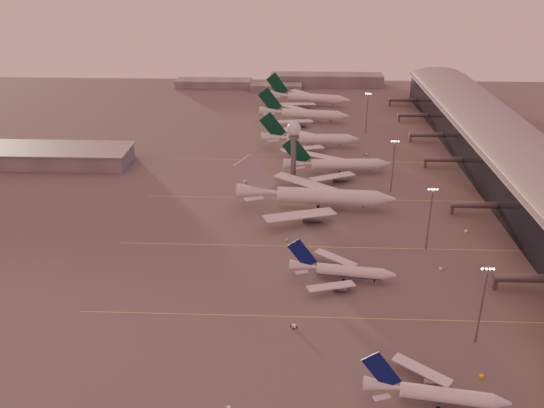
{
  "coord_description": "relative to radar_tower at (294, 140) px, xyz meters",
  "views": [
    {
      "loc": [
        5.63,
        -135.85,
        103.21
      ],
      "look_at": [
        -3.22,
        74.88,
        8.35
      ],
      "focal_mm": 38.0,
      "sensor_mm": 36.0,
      "label": 1
    }
  ],
  "objects": [
    {
      "name": "widebody_white",
      "position": [
        10.0,
        -30.35,
        -16.76
      ],
      "size": [
        68.65,
        54.86,
        24.14
      ],
      "color": "silver",
      "rests_on": "ground"
    },
    {
      "name": "mast_a",
      "position": [
        53.0,
        -120.0,
        -7.21
      ],
      "size": [
        3.6,
        0.56,
        25.0
      ],
      "color": "#585B60",
      "rests_on": "ground"
    },
    {
      "name": "gsv_tug_mid",
      "position": [
        1.24,
        -115.61,
        -20.43
      ],
      "size": [
        3.72,
        4.07,
        1.0
      ],
      "color": "white",
      "rests_on": "ground"
    },
    {
      "name": "greentail_c",
      "position": [
        6.06,
        103.08,
        -17.2
      ],
      "size": [
        58.26,
        46.74,
        21.25
      ],
      "color": "silver",
      "rests_on": "ground"
    },
    {
      "name": "mast_c",
      "position": [
        45.0,
        -10.0,
        -7.21
      ],
      "size": [
        3.6,
        0.56,
        25.0
      ],
      "color": "#585B60",
      "rests_on": "ground"
    },
    {
      "name": "greentail_b",
      "position": [
        9.19,
        52.03,
        -17.38
      ],
      "size": [
        55.7,
        44.99,
        20.23
      ],
      "color": "silver",
      "rests_on": "ground"
    },
    {
      "name": "gsv_tug_hangar",
      "position": [
        39.1,
        39.16,
        -20.48
      ],
      "size": [
        3.68,
        3.03,
        0.91
      ],
      "color": "white",
      "rests_on": "ground"
    },
    {
      "name": "gsv_catering_a",
      "position": [
        50.49,
        -135.28,
        -19.01
      ],
      "size": [
        5.13,
        3.34,
        3.88
      ],
      "color": "yellow",
      "rests_on": "ground"
    },
    {
      "name": "terminal",
      "position": [
        102.88,
        -9.91,
        -10.43
      ],
      "size": [
        57.0,
        362.0,
        23.04
      ],
      "color": "black",
      "rests_on": "ground"
    },
    {
      "name": "taxiway_markings",
      "position": [
        25.0,
        -64.0,
        -20.94
      ],
      "size": [
        180.0,
        185.25,
        0.02
      ],
      "color": "#D7CE4C",
      "rests_on": "ground"
    },
    {
      "name": "greentail_d",
      "position": [
        9.51,
        145.46,
        -17.08
      ],
      "size": [
        59.41,
        47.45,
        21.91
      ],
      "color": "silver",
      "rests_on": "ground"
    },
    {
      "name": "radar_tower",
      "position": [
        0.0,
        0.0,
        0.0
      ],
      "size": [
        6.4,
        6.4,
        31.1
      ],
      "color": "#585B60",
      "rests_on": "ground"
    },
    {
      "name": "narrowbody_mid",
      "position": [
        17.18,
        -88.08,
        -18.05
      ],
      "size": [
        36.58,
        29.02,
        14.33
      ],
      "color": "silver",
      "rests_on": "ground"
    },
    {
      "name": "gsv_truck_d",
      "position": [
        -22.96,
        -1.69,
        -19.78
      ],
      "size": [
        3.59,
        6.02,
        2.29
      ],
      "color": "white",
      "rests_on": "ground"
    },
    {
      "name": "distant_horizon",
      "position": [
        -2.38,
        205.14,
        -17.06
      ],
      "size": [
        165.0,
        37.5,
        9.0
      ],
      "color": "slate",
      "rests_on": "ground"
    },
    {
      "name": "gsv_catering_b",
      "position": [
        68.85,
        -50.68,
        -19.0
      ],
      "size": [
        5.04,
        2.9,
        3.9
      ],
      "color": "white",
      "rests_on": "ground"
    },
    {
      "name": "gsv_truck_b",
      "position": [
        52.42,
        -80.22,
        -19.96
      ],
      "size": [
        5.11,
        3.33,
        1.94
      ],
      "color": "white",
      "rests_on": "ground"
    },
    {
      "name": "hangar",
      "position": [
        -125.0,
        20.0,
        -16.63
      ],
      "size": [
        82.0,
        27.0,
        8.5
      ],
      "color": "slate",
      "rests_on": "ground"
    },
    {
      "name": "mast_b",
      "position": [
        50.0,
        -65.0,
        -7.21
      ],
      "size": [
        3.6,
        0.56,
        25.0
      ],
      "color": "#585B60",
      "rests_on": "ground"
    },
    {
      "name": "mast_d",
      "position": [
        43.0,
        80.0,
        -7.21
      ],
      "size": [
        3.6,
        0.56,
        25.0
      ],
      "color": "#585B60",
      "rests_on": "ground"
    },
    {
      "name": "gsv_truck_c",
      "position": [
        -1.67,
        -60.54,
        -19.97
      ],
      "size": [
        4.36,
        4.75,
        1.92
      ],
      "color": "yellow",
      "rests_on": "ground"
    },
    {
      "name": "greentail_a",
      "position": [
        21.82,
        11.77,
        -17.49
      ],
      "size": [
        53.96,
        43.43,
        19.6
      ],
      "color": "silver",
      "rests_on": "ground"
    },
    {
      "name": "gsv_tug_far",
      "position": [
        19.74,
        -15.37,
        -20.47
      ],
      "size": [
        3.36,
        3.78,
        0.93
      ],
      "color": "#525457",
      "rests_on": "ground"
    },
    {
      "name": "ground",
      "position": [
        -5.0,
        -120.0,
        -20.95
      ],
      "size": [
        700.0,
        700.0,
        0.0
      ],
      "primitive_type": "plane",
      "color": "#4F4C4C",
      "rests_on": "ground"
    },
    {
      "name": "gsv_truck_a",
      "position": [
        -13.99,
        -149.2,
        -19.97
      ],
      "size": [
        5.03,
        2.78,
        1.92
      ],
      "color": "white",
      "rests_on": "ground"
    },
    {
      "name": "narrowbody_near",
      "position": [
        35.96,
        -145.6,
        -18.09
      ],
      "size": [
        36.03,
        28.56,
        14.13
      ],
      "color": "silver",
      "rests_on": "ground"
    }
  ]
}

